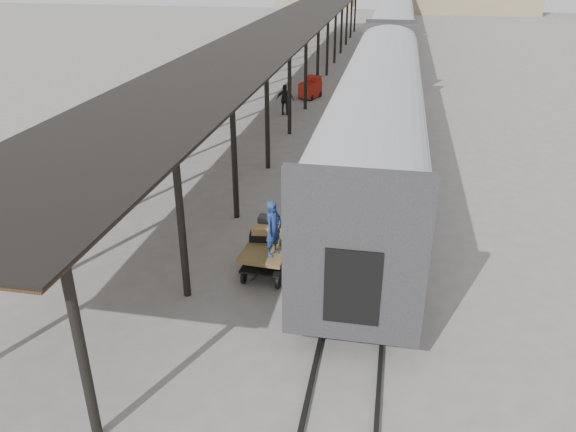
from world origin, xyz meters
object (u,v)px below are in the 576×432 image
(baggage_cart, at_px, (270,249))
(luggage_tug, at_px, (311,88))
(porter, at_px, (273,229))
(pedestrian, at_px, (285,100))

(baggage_cart, height_order, luggage_tug, luggage_tug)
(luggage_tug, distance_m, porter, 21.75)
(baggage_cart, height_order, porter, porter)
(baggage_cart, xyz_separation_m, pedestrian, (-2.83, 16.78, 0.21))
(luggage_tug, xyz_separation_m, pedestrian, (-0.81, -4.18, 0.25))
(baggage_cart, relative_size, pedestrian, 1.44)
(baggage_cart, bearing_deg, pedestrian, 103.35)
(porter, bearing_deg, luggage_tug, 28.81)
(pedestrian, bearing_deg, luggage_tug, -103.84)
(baggage_cart, xyz_separation_m, luggage_tug, (-2.02, 20.95, -0.04))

